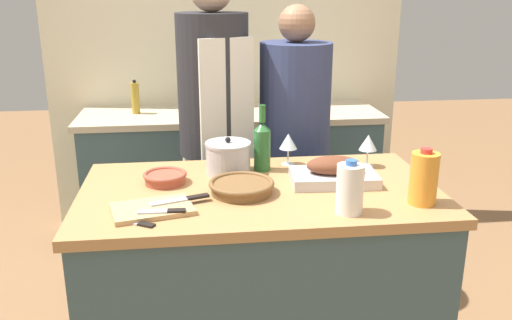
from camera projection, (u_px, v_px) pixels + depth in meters
The scene contains 21 objects.
kitchen_island at pixel (259, 291), 2.29m from camera, with size 1.41×0.79×0.94m.
back_counter at pixel (232, 176), 3.73m from camera, with size 1.98×0.60×0.91m.
back_wall at pixel (226, 50), 3.81m from camera, with size 2.48×0.10×2.55m.
roasting_pan at pixel (334, 173), 2.19m from camera, with size 0.36×0.23×0.11m.
wicker_basket at pixel (242, 186), 2.09m from camera, with size 0.26×0.26×0.05m.
cutting_board at pixel (152, 209), 1.92m from camera, with size 0.32×0.25×0.02m.
stock_pot at pixel (228, 158), 2.30m from camera, with size 0.19×0.19×0.16m.
mixing_bowl at pixel (165, 177), 2.20m from camera, with size 0.18×0.18×0.05m.
juice_jug at pixel (424, 178), 1.97m from camera, with size 0.10×0.10×0.21m.
milk_jug at pixel (350, 189), 1.89m from camera, with size 0.10×0.10×0.20m.
wine_bottle_green at pixel (262, 145), 2.33m from camera, with size 0.07×0.07×0.29m.
wine_glass_left at pixel (368, 143), 2.38m from camera, with size 0.08×0.08×0.15m.
wine_glass_right at pixel (288, 142), 2.40m from camera, with size 0.08×0.08×0.14m.
knife_chef at pixel (182, 199), 1.98m from camera, with size 0.22×0.10×0.01m.
knife_paring at pixel (136, 223), 1.83m from camera, with size 0.14×0.10×0.01m.
knife_bread at pixel (163, 211), 1.87m from camera, with size 0.17×0.04×0.01m.
stand_mixer at pixel (203, 92), 3.54m from camera, with size 0.18×0.14×0.32m.
condiment_bottle_tall at pixel (135, 98), 3.51m from camera, with size 0.05×0.05×0.22m.
condiment_bottle_short at pixel (230, 94), 3.64m from camera, with size 0.07×0.07×0.22m.
person_cook_aproned at pixel (215, 129), 2.83m from camera, with size 0.38×0.40×1.79m.
person_cook_guest at pixel (294, 144), 2.93m from camera, with size 0.38×0.38×1.62m.
Camera 1 is at (-0.26, -2.00, 1.70)m, focal length 38.00 mm.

